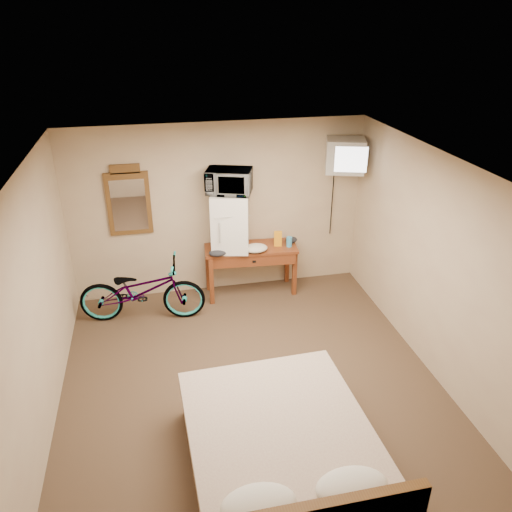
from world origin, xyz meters
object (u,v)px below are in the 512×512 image
Objects in this scene: blue_cup at (289,242)px; wall_mirror at (129,201)px; bed at (285,462)px; bicycle at (142,290)px; crt_television at (345,155)px; microwave at (229,181)px; mini_fridge at (230,222)px; desk at (251,255)px.

blue_cup is 2.31m from wall_mirror.
bed is (-0.95, -3.30, -0.53)m from blue_cup.
crt_television is at bearing -75.01° from bicycle.
blue_cup is at bearing 11.68° from microwave.
mini_fridge is 0.50× the size of bicycle.
microwave reaches higher than mini_fridge.
crt_television reaches higher than bicycle.
crt_television is (1.33, 0.02, 1.39)m from desk.
mini_fridge reaches higher than bicycle.
wall_mirror is (-1.35, 0.24, 0.32)m from mini_fridge.
bed reaches higher than desk.
bed is (-0.11, -3.41, -0.87)m from mini_fridge.
desk is at bearing 11.86° from microwave.
mini_fridge is at bearing 88.22° from bed.
microwave is at bearing 179.47° from crt_television.
bicycle is at bearing -167.17° from desk.
mini_fridge is at bearing 173.24° from desk.
bed is at bearing -105.96° from blue_cup.
crt_television is at bearing 62.99° from bed.
desk is at bearing -9.42° from wall_mirror.
bicycle is at bearing -172.19° from blue_cup.
blue_cup is at bearing 74.04° from bed.
bed reaches higher than bicycle.
desk is at bearing -179.14° from crt_television.
desk is 2.05× the size of crt_television.
microwave is 0.28× the size of bed.
mini_fridge is 1.52m from bicycle.
crt_television is at bearing 18.12° from microwave.
crt_television reaches higher than mini_fridge.
bed is (-1.73, -3.39, -1.73)m from crt_television.
desk is at bearing -69.61° from bicycle.
wall_mirror is at bearing -171.33° from microwave.
bed is at bearing -96.76° from desk.
mini_fridge is 1.83m from crt_television.
blue_cup is 3.48m from bed.
microwave is 4.15× the size of blue_cup.
desk is at bearing 83.24° from bed.
microwave is 1.64m from crt_television.
bicycle is at bearing 111.26° from bed.
wall_mirror is 4.03m from bed.
crt_television is 0.31× the size of bed.
mini_fridge is 1.40m from wall_mirror.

